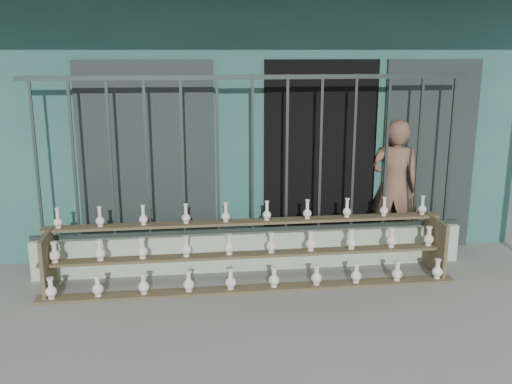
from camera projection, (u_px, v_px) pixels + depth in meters
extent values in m
plane|color=slate|center=(269.00, 317.00, 5.50)|extent=(60.00, 60.00, 0.00)
cube|color=#2B5B51|center=(230.00, 107.00, 9.25)|extent=(7.00, 5.00, 3.20)
cube|color=black|center=(319.00, 158.00, 7.07)|extent=(1.40, 0.12, 2.40)
cube|color=black|center=(148.00, 163.00, 6.77)|extent=(1.60, 0.08, 2.40)
cube|color=black|center=(428.00, 156.00, 7.21)|extent=(1.20, 0.08, 2.40)
cube|color=#ABC3A7|center=(253.00, 250.00, 6.70)|extent=(5.00, 0.20, 0.45)
cube|color=#283330|center=(36.00, 161.00, 6.13)|extent=(0.03, 0.03, 1.80)
cube|color=#283330|center=(74.00, 160.00, 6.18)|extent=(0.03, 0.03, 1.80)
cube|color=#283330|center=(111.00, 159.00, 6.23)|extent=(0.03, 0.03, 1.80)
cube|color=#283330|center=(147.00, 158.00, 6.28)|extent=(0.03, 0.03, 1.80)
cube|color=#283330|center=(183.00, 157.00, 6.33)|extent=(0.03, 0.03, 1.80)
cube|color=#283330|center=(218.00, 156.00, 6.38)|extent=(0.03, 0.03, 1.80)
cube|color=#283330|center=(253.00, 156.00, 6.43)|extent=(0.03, 0.03, 1.80)
cube|color=#283330|center=(287.00, 155.00, 6.47)|extent=(0.03, 0.03, 1.80)
cube|color=#283330|center=(320.00, 154.00, 6.52)|extent=(0.03, 0.03, 1.80)
cube|color=#283330|center=(354.00, 153.00, 6.57)|extent=(0.03, 0.03, 1.80)
cube|color=#283330|center=(386.00, 152.00, 6.62)|extent=(0.03, 0.03, 1.80)
cube|color=#283330|center=(418.00, 152.00, 6.67)|extent=(0.03, 0.03, 1.80)
cube|color=#283330|center=(450.00, 151.00, 6.72)|extent=(0.03, 0.03, 1.80)
cube|color=#283330|center=(252.00, 77.00, 6.21)|extent=(5.00, 0.04, 0.05)
cube|color=#283330|center=(253.00, 229.00, 6.64)|extent=(5.00, 0.04, 0.05)
cube|color=brown|center=(253.00, 289.00, 6.11)|extent=(4.50, 0.18, 0.03)
cube|color=brown|center=(250.00, 255.00, 6.28)|extent=(4.50, 0.18, 0.03)
cube|color=brown|center=(247.00, 222.00, 6.45)|extent=(4.50, 0.18, 0.03)
cube|color=brown|center=(48.00, 263.00, 6.01)|extent=(0.04, 0.55, 0.64)
cube|color=brown|center=(435.00, 246.00, 6.55)|extent=(0.04, 0.55, 0.64)
imported|color=brown|center=(394.00, 186.00, 7.15)|extent=(0.73, 0.62, 1.69)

